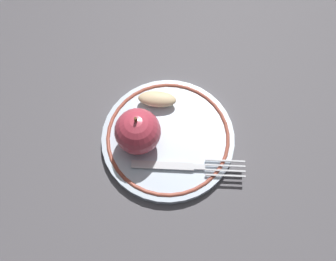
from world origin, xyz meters
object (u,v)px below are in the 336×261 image
object	(u,v)px
plate	(168,138)
apple_red_whole	(138,131)
apple_slice_front	(157,99)
fork	(185,166)

from	to	relation	value
plate	apple_red_whole	bearing A→B (deg)	166.02
apple_red_whole	apple_slice_front	bearing A→B (deg)	43.75
apple_red_whole	apple_slice_front	size ratio (longest dim) A/B	1.26
plate	apple_red_whole	size ratio (longest dim) A/B	2.70
apple_red_whole	apple_slice_front	xyz separation A→B (m)	(0.05, 0.05, -0.03)
fork	apple_slice_front	bearing A→B (deg)	113.74
apple_red_whole	fork	world-z (taller)	apple_red_whole
plate	apple_red_whole	world-z (taller)	apple_red_whole
plate	fork	world-z (taller)	fork
plate	fork	size ratio (longest dim) A/B	1.30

